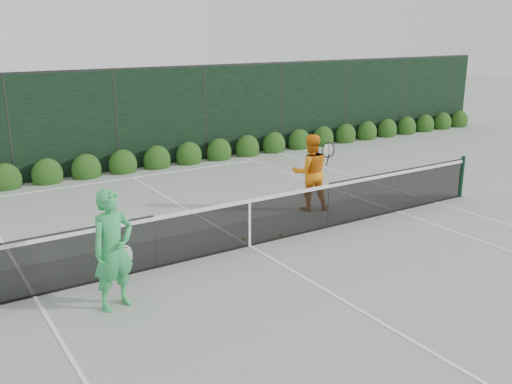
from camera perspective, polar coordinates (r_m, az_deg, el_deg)
ground at (r=11.42m, az=-0.65°, el=-5.44°), size 80.00×80.00×0.00m
tennis_net at (r=11.22m, az=-0.76°, el=-2.94°), size 12.90×0.10×1.07m
player_woman at (r=8.97m, az=-14.09°, el=-5.60°), size 0.78×0.60×1.90m
player_man at (r=13.51m, az=5.46°, el=1.97°), size 1.08×0.98×1.82m
court_lines at (r=11.42m, az=-0.65°, el=-5.41°), size 11.03×23.83×0.01m
windscreen_fence at (r=8.86m, az=8.68°, el=-1.69°), size 32.00×21.07×3.06m
hedge_row at (r=17.56m, az=-13.17°, el=2.65°), size 31.66×0.65×0.94m
tennis_balls at (r=10.99m, az=-3.28°, el=-6.17°), size 3.88×1.36×0.07m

